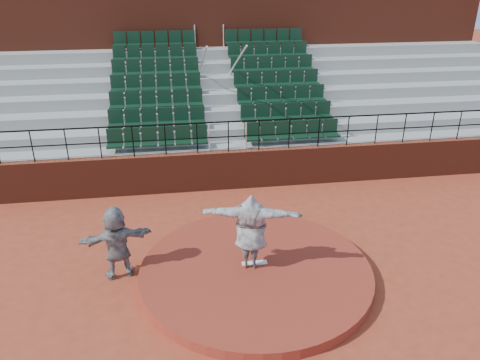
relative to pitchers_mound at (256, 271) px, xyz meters
name	(u,v)px	position (x,y,z in m)	size (l,w,h in m)	color
ground	(256,276)	(0.00, 0.00, -0.12)	(90.00, 90.00, 0.00)	#9B3A23
pitchers_mound	(256,271)	(0.00, 0.00, 0.00)	(5.50, 5.50, 0.25)	maroon
pitching_rubber	(255,263)	(0.00, 0.15, 0.14)	(0.60, 0.15, 0.03)	white
boundary_wall	(229,170)	(0.00, 5.00, 0.53)	(24.00, 0.30, 1.30)	maroon
wall_railing	(228,130)	(0.00, 5.00, 1.90)	(24.04, 0.05, 1.03)	black
seating_deck	(217,115)	(0.00, 8.65, 1.32)	(24.00, 5.97, 4.63)	gray
press_box_facade	(207,45)	(0.00, 12.60, 3.43)	(24.00, 3.00, 7.10)	maroon
pitcher	(251,231)	(-0.11, 0.09, 1.07)	(2.31, 0.63, 1.88)	black
fielder	(117,242)	(-3.20, 0.53, 0.78)	(1.68, 0.54, 1.81)	black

